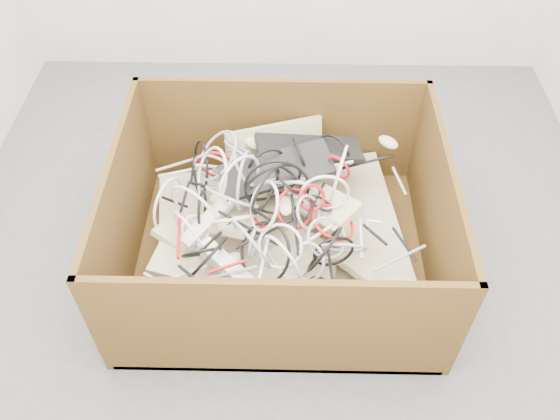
{
  "coord_description": "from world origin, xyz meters",
  "views": [
    {
      "loc": [
        0.01,
        -1.54,
        2.01
      ],
      "look_at": [
        -0.02,
        0.01,
        0.3
      ],
      "focal_mm": 36.9,
      "sensor_mm": 36.0,
      "label": 1
    }
  ],
  "objects_px": {
    "cardboard_box": "(276,239)",
    "vga_plug": "(343,210)",
    "power_strip_left": "(212,217)",
    "power_strip_right": "(231,270)"
  },
  "relations": [
    {
      "from": "cardboard_box",
      "to": "vga_plug",
      "type": "height_order",
      "value": "cardboard_box"
    },
    {
      "from": "power_strip_left",
      "to": "cardboard_box",
      "type": "bearing_deg",
      "value": -31.82
    },
    {
      "from": "cardboard_box",
      "to": "vga_plug",
      "type": "xyz_separation_m",
      "value": [
        0.26,
        -0.03,
        0.22
      ]
    },
    {
      "from": "power_strip_right",
      "to": "vga_plug",
      "type": "height_order",
      "value": "power_strip_right"
    },
    {
      "from": "vga_plug",
      "to": "power_strip_right",
      "type": "bearing_deg",
      "value": -104.41
    },
    {
      "from": "power_strip_left",
      "to": "vga_plug",
      "type": "bearing_deg",
      "value": -43.41
    },
    {
      "from": "cardboard_box",
      "to": "power_strip_left",
      "type": "bearing_deg",
      "value": -163.38
    },
    {
      "from": "cardboard_box",
      "to": "vga_plug",
      "type": "bearing_deg",
      "value": -5.96
    },
    {
      "from": "power_strip_left",
      "to": "power_strip_right",
      "type": "bearing_deg",
      "value": -117.09
    },
    {
      "from": "power_strip_left",
      "to": "vga_plug",
      "type": "height_order",
      "value": "power_strip_left"
    }
  ]
}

